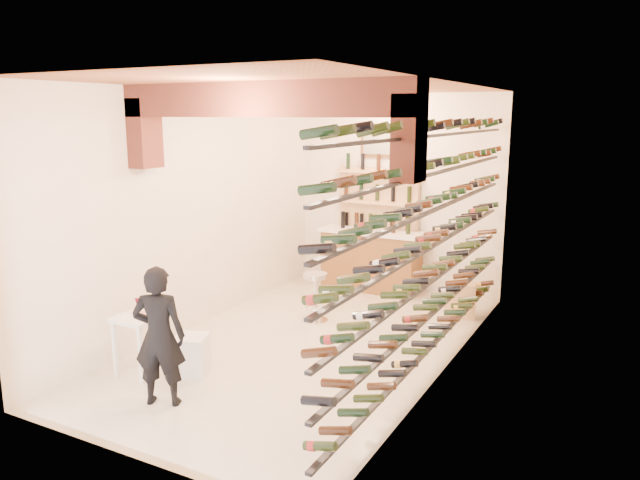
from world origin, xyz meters
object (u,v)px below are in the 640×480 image
at_px(white_stool, 191,355).
at_px(chrome_barstool, 315,294).
at_px(tasting_table, 139,326).
at_px(wine_rack, 429,236).
at_px(back_counter, 371,258).
at_px(crate_lower, 460,308).
at_px(person, 159,336).

bearing_deg(white_stool, chrome_barstool, 80.32).
xyz_separation_m(tasting_table, white_stool, (0.49, 0.27, -0.34)).
distance_m(wine_rack, chrome_barstool, 2.34).
distance_m(wine_rack, back_counter, 3.38).
bearing_deg(back_counter, wine_rack, -55.34).
height_order(back_counter, white_stool, back_counter).
xyz_separation_m(back_counter, crate_lower, (1.70, -0.67, -0.40)).
bearing_deg(white_stool, tasting_table, -151.00).
relative_size(wine_rack, back_counter, 3.35).
bearing_deg(tasting_table, white_stool, 28.84).
bearing_deg(person, white_stool, -97.50).
bearing_deg(chrome_barstool, person, -93.35).
bearing_deg(chrome_barstool, crate_lower, 34.04).
xyz_separation_m(tasting_table, person, (0.70, -0.43, 0.15)).
height_order(wine_rack, back_counter, wine_rack).
relative_size(wine_rack, tasting_table, 6.85).
xyz_separation_m(tasting_table, chrome_barstool, (0.87, 2.48, -0.16)).
xyz_separation_m(tasting_table, crate_lower, (2.61, 3.66, -0.43)).
bearing_deg(person, back_counter, -116.45).
bearing_deg(person, wine_rack, -157.94).
xyz_separation_m(back_counter, tasting_table, (-0.91, -4.33, 0.03)).
bearing_deg(person, chrome_barstool, -117.20).
height_order(back_counter, tasting_table, back_counter).
xyz_separation_m(person, crate_lower, (1.92, 4.09, -0.59)).
relative_size(person, crate_lower, 3.33).
bearing_deg(wine_rack, chrome_barstool, 156.87).
distance_m(wine_rack, white_stool, 2.97).
height_order(back_counter, crate_lower, back_counter).
bearing_deg(tasting_table, chrome_barstool, 70.56).
relative_size(back_counter, crate_lower, 3.96).
bearing_deg(wine_rack, tasting_table, -148.50).
xyz_separation_m(wine_rack, person, (-2.05, -2.11, -0.83)).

